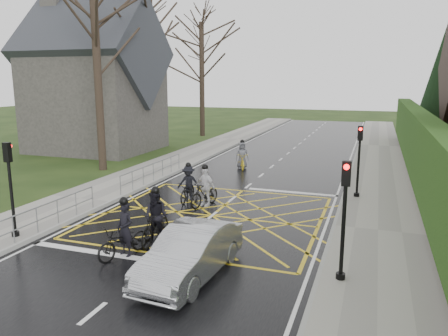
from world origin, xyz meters
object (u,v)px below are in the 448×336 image
Objects in this scene: cyclist_rear at (124,238)px; cyclist_front at (205,191)px; cyclist_lead at (242,159)px; car at (190,253)px; cyclist_back at (156,222)px; cyclist_mid at (188,187)px.

cyclist_rear is 1.08× the size of cyclist_front.
car is (2.85, -13.96, 0.08)m from cyclist_lead.
cyclist_front is (0.32, 5.59, 0.06)m from cyclist_rear.
cyclist_rear is at bearing 169.80° from car.
cyclist_back is 1.00× the size of cyclist_lead.
cyclist_front is (0.97, -0.51, 0.03)m from cyclist_mid.
cyclist_lead is 14.24m from car.
cyclist_back is 1.02× the size of cyclist_front.
cyclist_mid is 7.36m from car.
cyclist_front is 7.81m from cyclist_lead.
cyclist_back is 1.05× the size of cyclist_mid.
cyclist_front reaches higher than cyclist_lead.
cyclist_mid is 1.10m from cyclist_front.
car is at bearing -103.32° from cyclist_lead.
car is (3.03, -6.70, 0.06)m from cyclist_mid.
cyclist_front is at bearing -109.09° from cyclist_lead.
car is at bearing -71.60° from cyclist_mid.
cyclist_lead is at bearing 82.61° from cyclist_mid.
cyclist_lead is at bearing 93.25° from cyclist_back.
cyclist_back is 12.11m from cyclist_lead.
cyclist_front is 0.98× the size of cyclist_lead.
cyclist_back is (0.37, 1.28, 0.12)m from cyclist_rear.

